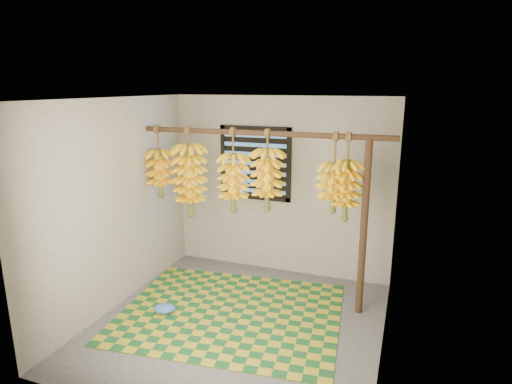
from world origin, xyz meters
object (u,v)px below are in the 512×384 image
at_px(support_post, 364,229).
at_px(plastic_bag, 165,309).
at_px(banana_bunch_c, 234,183).
at_px(banana_bunch_d, 267,180).
at_px(banana_bunch_a, 160,173).
at_px(banana_bunch_f, 346,190).
at_px(banana_bunch_b, 190,180).
at_px(banana_bunch_e, 334,187).
at_px(woven_mat, 231,313).

relative_size(support_post, plastic_bag, 7.95).
height_order(banana_bunch_c, banana_bunch_d, same).
relative_size(banana_bunch_a, banana_bunch_f, 0.94).
bearing_deg(plastic_bag, banana_bunch_a, 120.97).
distance_m(plastic_bag, banana_bunch_b, 1.55).
distance_m(banana_bunch_a, banana_bunch_e, 2.20).
distance_m(support_post, banana_bunch_b, 2.16).
xyz_separation_m(woven_mat, banana_bunch_f, (1.16, 0.53, 1.41)).
bearing_deg(banana_bunch_b, banana_bunch_a, 180.00).
height_order(support_post, banana_bunch_d, banana_bunch_d).
relative_size(banana_bunch_b, banana_bunch_c, 1.11).
xyz_separation_m(banana_bunch_c, banana_bunch_d, (0.42, 0.00, 0.07)).
bearing_deg(banana_bunch_a, support_post, 0.00).
xyz_separation_m(plastic_bag, banana_bunch_a, (-0.48, 0.80, 1.38)).
relative_size(woven_mat, plastic_bag, 9.70).
bearing_deg(support_post, plastic_bag, -158.84).
bearing_deg(banana_bunch_e, banana_bunch_c, -180.00).
xyz_separation_m(support_post, banana_bunch_e, (-0.35, 0.00, 0.44)).
relative_size(support_post, woven_mat, 0.82).
xyz_separation_m(banana_bunch_a, banana_bunch_c, (1.01, -0.00, -0.05)).
xyz_separation_m(banana_bunch_b, banana_bunch_f, (1.91, 0.00, 0.03)).
relative_size(plastic_bag, banana_bunch_a, 0.28).
height_order(banana_bunch_a, banana_bunch_b, same).
relative_size(plastic_bag, banana_bunch_b, 0.23).
xyz_separation_m(support_post, banana_bunch_b, (-2.12, 0.00, 0.38)).
height_order(support_post, plastic_bag, support_post).
xyz_separation_m(support_post, banana_bunch_c, (-1.54, -0.00, 0.40)).
height_order(banana_bunch_d, banana_bunch_f, same).
bearing_deg(plastic_bag, banana_bunch_e, 24.97).
relative_size(banana_bunch_d, banana_bunch_e, 1.05).
bearing_deg(support_post, banana_bunch_f, 180.00).
distance_m(banana_bunch_a, banana_bunch_f, 2.34).
bearing_deg(banana_bunch_d, support_post, 0.00).
relative_size(support_post, banana_bunch_d, 2.13).
bearing_deg(woven_mat, plastic_bag, -159.11).
xyz_separation_m(woven_mat, banana_bunch_b, (-0.75, 0.53, 1.38)).
xyz_separation_m(plastic_bag, banana_bunch_f, (1.86, 0.80, 1.35)).
bearing_deg(plastic_bag, support_post, 21.16).
xyz_separation_m(woven_mat, banana_bunch_d, (0.25, 0.53, 1.47)).
height_order(plastic_bag, banana_bunch_b, banana_bunch_b).
distance_m(woven_mat, banana_bunch_a, 1.94).
bearing_deg(banana_bunch_d, banana_bunch_a, 180.00).
distance_m(banana_bunch_b, banana_bunch_d, 1.01).
bearing_deg(banana_bunch_a, woven_mat, -24.28).
bearing_deg(woven_mat, support_post, 21.29).
relative_size(support_post, banana_bunch_c, 1.98).
relative_size(plastic_bag, banana_bunch_e, 0.28).
relative_size(banana_bunch_a, banana_bunch_e, 1.02).
bearing_deg(banana_bunch_e, support_post, 0.00).
relative_size(banana_bunch_d, banana_bunch_f, 0.97).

